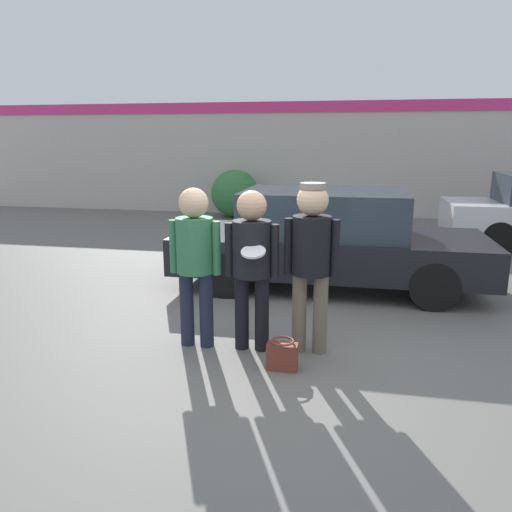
{
  "coord_description": "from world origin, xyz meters",
  "views": [
    {
      "loc": [
        0.92,
        -4.94,
        2.21
      ],
      "look_at": [
        -0.11,
        0.18,
        0.98
      ],
      "focal_mm": 35.0,
      "sensor_mm": 36.0,
      "label": 1
    }
  ],
  "objects": [
    {
      "name": "ground_plane",
      "position": [
        0.0,
        0.0,
        0.0
      ],
      "size": [
        56.0,
        56.0,
        0.0
      ],
      "primitive_type": "plane",
      "color": "#66635E"
    },
    {
      "name": "person_right",
      "position": [
        0.5,
        0.01,
        1.09
      ],
      "size": [
        0.56,
        0.39,
        1.78
      ],
      "color": "#665B4C",
      "rests_on": "ground"
    },
    {
      "name": "parked_car_near",
      "position": [
        0.53,
        2.5,
        0.73
      ],
      "size": [
        4.58,
        1.88,
        1.46
      ],
      "color": "black",
      "rests_on": "ground"
    },
    {
      "name": "storefront_building",
      "position": [
        0.0,
        9.81,
        1.65
      ],
      "size": [
        24.0,
        0.22,
        3.24
      ],
      "color": "beige",
      "rests_on": "ground"
    },
    {
      "name": "person_left",
      "position": [
        -0.71,
        -0.06,
        1.04
      ],
      "size": [
        0.56,
        0.39,
        1.72
      ],
      "color": "#1E2338",
      "rests_on": "ground"
    },
    {
      "name": "handbag",
      "position": [
        0.28,
        -0.47,
        0.15
      ],
      "size": [
        0.3,
        0.23,
        0.31
      ],
      "color": "brown",
      "rests_on": "ground"
    },
    {
      "name": "shrub",
      "position": [
        -2.48,
        8.95,
        0.67
      ],
      "size": [
        1.35,
        1.35,
        1.35
      ],
      "color": "#387A3D",
      "rests_on": "ground"
    },
    {
      "name": "person_middle_with_frisbee",
      "position": [
        -0.11,
        -0.04,
        1.03
      ],
      "size": [
        0.57,
        0.59,
        1.7
      ],
      "color": "black",
      "rests_on": "ground"
    }
  ]
}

